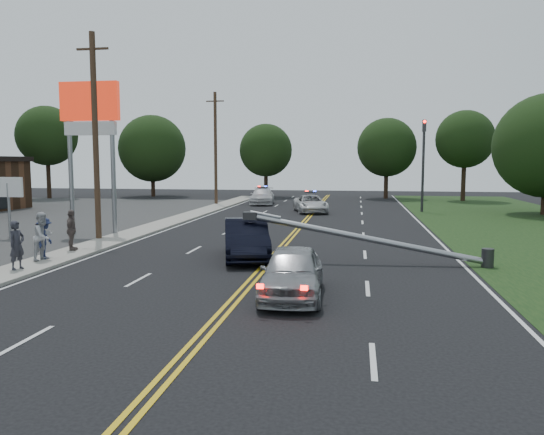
% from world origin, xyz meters
% --- Properties ---
extents(ground, '(120.00, 120.00, 0.00)m').
position_xyz_m(ground, '(0.00, 0.00, 0.00)').
color(ground, black).
rests_on(ground, ground).
extents(sidewalk, '(1.80, 70.00, 0.12)m').
position_xyz_m(sidewalk, '(-8.40, 10.00, 0.06)').
color(sidewalk, gray).
rests_on(sidewalk, ground).
extents(centerline_yellow, '(0.36, 80.00, 0.00)m').
position_xyz_m(centerline_yellow, '(0.00, 10.00, 0.01)').
color(centerline_yellow, gold).
rests_on(centerline_yellow, ground).
extents(pylon_sign, '(3.20, 0.35, 8.00)m').
position_xyz_m(pylon_sign, '(-10.50, 14.00, 6.00)').
color(pylon_sign, gray).
rests_on(pylon_sign, ground).
extents(small_sign, '(1.60, 0.14, 3.10)m').
position_xyz_m(small_sign, '(-14.00, 12.00, 2.33)').
color(small_sign, gray).
rests_on(small_sign, ground).
extents(traffic_signal, '(0.28, 0.41, 7.05)m').
position_xyz_m(traffic_signal, '(8.30, 30.00, 4.21)').
color(traffic_signal, '#2D2D30').
rests_on(traffic_signal, ground).
extents(fallen_streetlight, '(9.36, 0.44, 1.91)m').
position_xyz_m(fallen_streetlight, '(4.19, 8.00, 0.92)').
color(fallen_streetlight, '#2D2D30').
rests_on(fallen_streetlight, ground).
extents(utility_pole_mid, '(1.60, 0.28, 10.00)m').
position_xyz_m(utility_pole_mid, '(-9.20, 12.00, 5.08)').
color(utility_pole_mid, '#382619').
rests_on(utility_pole_mid, ground).
extents(utility_pole_far, '(1.60, 0.28, 10.00)m').
position_xyz_m(utility_pole_far, '(-9.20, 34.00, 5.08)').
color(utility_pole_far, '#382619').
rests_on(utility_pole_far, ground).
extents(tree_4, '(6.24, 6.24, 9.72)m').
position_xyz_m(tree_4, '(-29.01, 39.61, 6.58)').
color(tree_4, black).
rests_on(tree_4, ground).
extents(tree_5, '(7.41, 7.41, 9.04)m').
position_xyz_m(tree_5, '(-19.30, 44.39, 5.33)').
color(tree_5, black).
rests_on(tree_5, ground).
extents(tree_6, '(5.78, 5.78, 8.02)m').
position_xyz_m(tree_6, '(-6.64, 45.54, 5.12)').
color(tree_6, black).
rests_on(tree_6, ground).
extents(tree_7, '(6.14, 6.14, 8.45)m').
position_xyz_m(tree_7, '(6.33, 45.09, 5.37)').
color(tree_7, black).
rests_on(tree_7, ground).
extents(tree_8, '(5.67, 5.67, 8.92)m').
position_xyz_m(tree_8, '(13.74, 42.86, 6.07)').
color(tree_8, black).
rests_on(tree_8, ground).
extents(crashed_sedan, '(2.83, 5.07, 1.58)m').
position_xyz_m(crashed_sedan, '(-1.02, 8.37, 0.79)').
color(crashed_sedan, black).
rests_on(crashed_sedan, ground).
extents(waiting_sedan, '(1.91, 4.34, 1.45)m').
position_xyz_m(waiting_sedan, '(1.54, 2.64, 0.73)').
color(waiting_sedan, '#919398').
rests_on(waiting_sedan, ground).
extents(emergency_a, '(3.29, 5.15, 1.32)m').
position_xyz_m(emergency_a, '(-0.18, 28.28, 0.66)').
color(emergency_a, silver).
rests_on(emergency_a, ground).
extents(emergency_b, '(2.62, 5.27, 1.47)m').
position_xyz_m(emergency_b, '(-5.22, 35.38, 0.74)').
color(emergency_b, silver).
rests_on(emergency_b, ground).
extents(bystander_a, '(0.53, 0.70, 1.71)m').
position_xyz_m(bystander_a, '(-8.33, 4.43, 0.98)').
color(bystander_a, '#292932').
rests_on(bystander_a, sidewalk).
extents(bystander_b, '(0.79, 0.96, 1.84)m').
position_xyz_m(bystander_b, '(-8.46, 6.21, 1.04)').
color(bystander_b, '#ABABB0').
rests_on(bystander_b, sidewalk).
extents(bystander_c, '(0.77, 1.12, 1.60)m').
position_xyz_m(bystander_c, '(-8.57, 6.45, 0.92)').
color(bystander_c, '#1C2546').
rests_on(bystander_c, sidewalk).
extents(bystander_d, '(0.65, 1.08, 1.72)m').
position_xyz_m(bystander_d, '(-8.59, 8.46, 0.98)').
color(bystander_d, '#5F514C').
rests_on(bystander_d, sidewalk).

